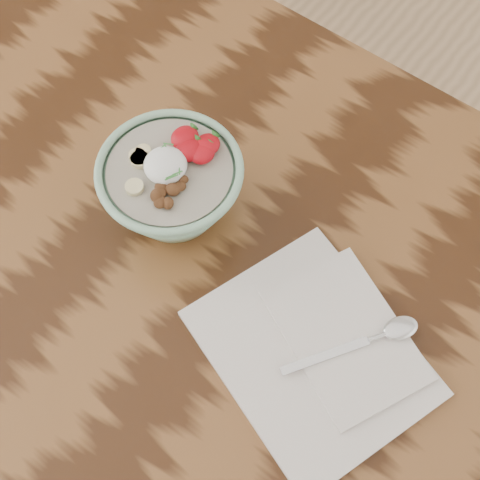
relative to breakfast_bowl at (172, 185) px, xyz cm
name	(u,v)px	position (x,y,z in cm)	size (l,w,h in cm)	color
table	(140,233)	(-6.00, -2.94, -15.95)	(160.00, 90.00, 75.00)	#381E0E
breakfast_bowl	(172,185)	(0.00, 0.00, 0.00)	(19.42, 19.42, 13.11)	#8DBD9D
napkin	(319,349)	(27.90, -5.11, -5.93)	(34.11, 30.78, 1.73)	silver
spoon	(382,335)	(33.37, 0.82, -4.51)	(11.98, 16.93, 0.98)	silver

